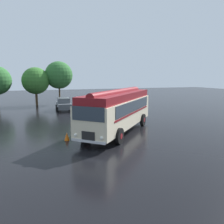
{
  "coord_description": "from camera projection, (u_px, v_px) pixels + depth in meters",
  "views": [
    {
      "loc": [
        -5.8,
        -16.31,
        4.49
      ],
      "look_at": [
        0.63,
        1.47,
        1.4
      ],
      "focal_mm": 35.0,
      "sensor_mm": 36.0,
      "label": 1
    }
  ],
  "objects": [
    {
      "name": "ground_plane",
      "position": [
        111.0,
        132.0,
        17.81
      ],
      "size": [
        120.0,
        120.0,
        0.0
      ],
      "primitive_type": "plane",
      "color": "black"
    },
    {
      "name": "vintage_bus",
      "position": [
        118.0,
        109.0,
        17.68
      ],
      "size": [
        8.66,
        9.05,
        3.49
      ],
      "color": "beige",
      "rests_on": "ground"
    },
    {
      "name": "car_near_left",
      "position": [
        64.0,
        104.0,
        29.15
      ],
      "size": [
        2.08,
        4.26,
        1.66
      ],
      "color": "#4C5156",
      "rests_on": "ground"
    },
    {
      "name": "car_mid_left",
      "position": [
        83.0,
        103.0,
        30.37
      ],
      "size": [
        1.98,
        4.21,
        1.66
      ],
      "color": "#4C5156",
      "rests_on": "ground"
    },
    {
      "name": "car_mid_right",
      "position": [
        104.0,
        102.0,
        31.23
      ],
      "size": [
        2.29,
        4.36,
        1.66
      ],
      "color": "#B7BABF",
      "rests_on": "ground"
    },
    {
      "name": "tree_left_of_centre",
      "position": [
        35.0,
        81.0,
        33.63
      ],
      "size": [
        4.13,
        4.13,
        5.89
      ],
      "color": "#4C3823",
      "rests_on": "ground"
    },
    {
      "name": "tree_centre",
      "position": [
        60.0,
        75.0,
        35.07
      ],
      "size": [
        4.37,
        4.37,
        6.88
      ],
      "color": "#4C3823",
      "rests_on": "ground"
    },
    {
      "name": "traffic_cone",
      "position": [
        67.0,
        136.0,
        15.51
      ],
      "size": [
        0.36,
        0.36,
        0.55
      ],
      "primitive_type": "cone",
      "color": "orange",
      "rests_on": "ground"
    }
  ]
}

